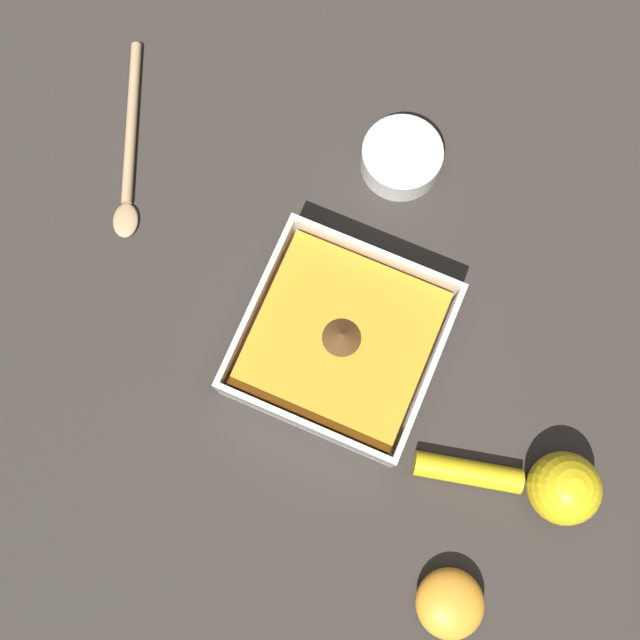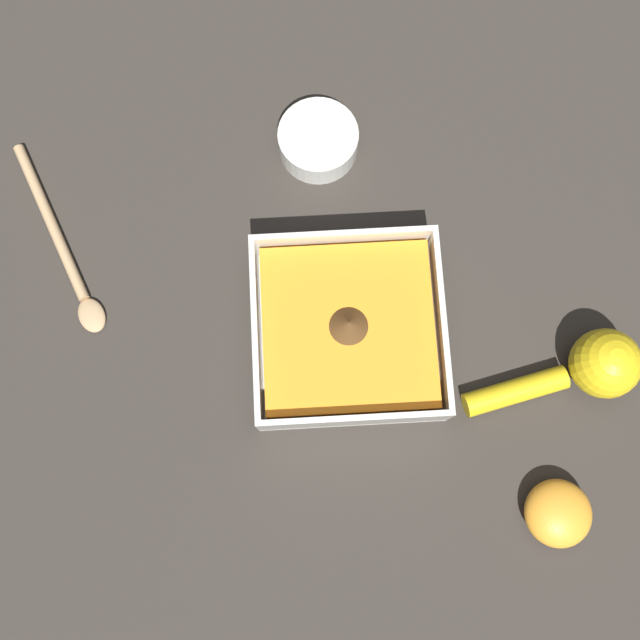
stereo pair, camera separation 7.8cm
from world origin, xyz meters
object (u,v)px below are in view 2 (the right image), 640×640
(spice_bowl, at_px, (318,142))
(lemon_squeezer, at_px, (591,368))
(square_dish, at_px, (348,330))
(wooden_spoon, at_px, (62,247))
(lemon_half, at_px, (558,513))

(spice_bowl, bearing_deg, lemon_squeezer, -135.98)
(square_dish, height_order, wooden_spoon, square_dish)
(lemon_squeezer, distance_m, lemon_half, 0.15)
(wooden_spoon, bearing_deg, lemon_squeezer, 50.04)
(lemon_squeezer, bearing_deg, square_dish, 154.29)
(square_dish, height_order, lemon_half, square_dish)
(lemon_squeezer, bearing_deg, lemon_half, -121.43)
(spice_bowl, xyz_separation_m, lemon_half, (-0.42, -0.22, 0.00))
(square_dish, xyz_separation_m, lemon_squeezer, (-0.05, -0.25, 0.01))
(lemon_squeezer, relative_size, wooden_spoon, 0.80)
(lemon_half, xyz_separation_m, wooden_spoon, (0.31, 0.51, -0.01))
(square_dish, distance_m, spice_bowl, 0.22)
(square_dish, bearing_deg, lemon_squeezer, -102.58)
(spice_bowl, xyz_separation_m, wooden_spoon, (-0.11, 0.29, -0.01))
(square_dish, bearing_deg, spice_bowl, 5.04)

